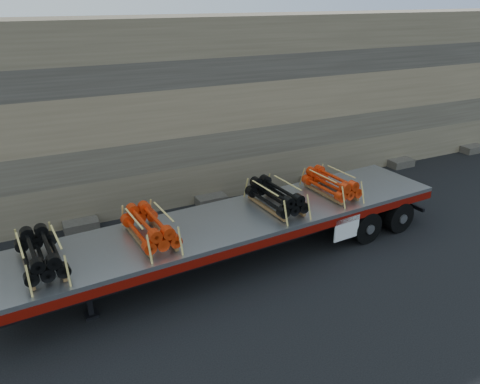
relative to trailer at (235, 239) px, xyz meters
The scene contains 7 objects.
ground 1.37m from the trailer, 153.43° to the right, with size 120.00×120.00×0.00m, color black.
rock_wall 6.67m from the trailer, 99.93° to the left, with size 44.00×3.00×7.00m, color #7A6B54.
trailer is the anchor object (origin of this frame).
bundle_front 5.64m from the trailer, behind, with size 1.02×2.04×0.72m, color black, non-canonical shape.
bundle_midfront 2.91m from the trailer, behind, with size 1.03×2.07×0.73m, color red, non-canonical shape.
bundle_midrear 1.85m from the trailer, ahead, with size 1.04×2.09×0.74m, color black, non-canonical shape.
bundle_rear 3.90m from the trailer, ahead, with size 0.99×1.98×0.70m, color red, non-canonical shape.
Camera 1 is at (-4.52, -11.01, 7.74)m, focal length 35.00 mm.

